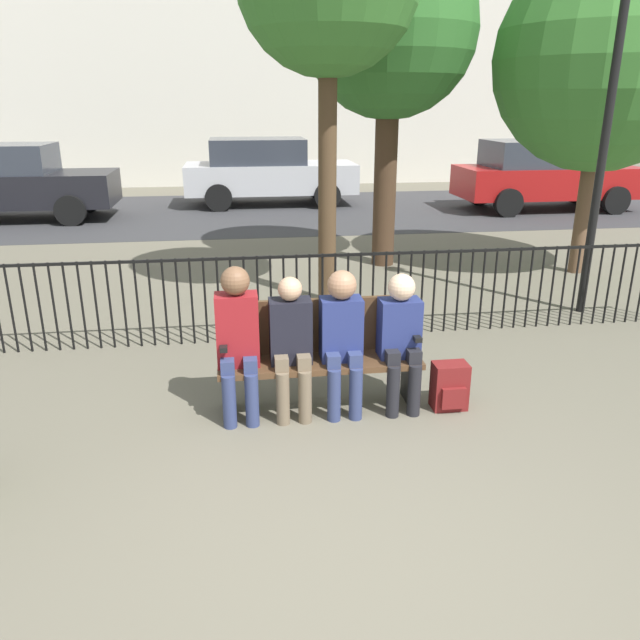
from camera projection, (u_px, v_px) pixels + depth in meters
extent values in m
plane|color=#605B4C|center=(366.00, 563.00, 3.55)|extent=(80.00, 80.00, 0.00)
cube|color=#4C331E|center=(320.00, 362.00, 5.20)|extent=(1.69, 0.45, 0.05)
cube|color=#4C331E|center=(317.00, 325.00, 5.30)|extent=(1.69, 0.05, 0.47)
cube|color=black|center=(226.00, 392.00, 5.17)|extent=(0.06, 0.38, 0.40)
cube|color=black|center=(410.00, 381.00, 5.38)|extent=(0.06, 0.38, 0.40)
cube|color=black|center=(224.00, 342.00, 5.02)|extent=(0.06, 0.38, 0.04)
cube|color=black|center=(413.00, 333.00, 5.23)|extent=(0.06, 0.38, 0.04)
cylinder|color=navy|center=(229.00, 402.00, 4.96)|extent=(0.11, 0.11, 0.45)
cylinder|color=navy|center=(252.00, 400.00, 4.98)|extent=(0.11, 0.11, 0.45)
cube|color=navy|center=(228.00, 365.00, 4.96)|extent=(0.11, 0.20, 0.12)
cube|color=navy|center=(250.00, 364.00, 4.99)|extent=(0.11, 0.20, 0.12)
cube|color=maroon|center=(237.00, 330.00, 5.01)|extent=(0.34, 0.22, 0.60)
sphere|color=brown|center=(235.00, 281.00, 4.85)|extent=(0.23, 0.23, 0.23)
cylinder|color=brown|center=(283.00, 398.00, 5.02)|extent=(0.11, 0.11, 0.45)
cylinder|color=brown|center=(305.00, 397.00, 5.04)|extent=(0.11, 0.11, 0.45)
cube|color=brown|center=(281.00, 362.00, 5.02)|extent=(0.11, 0.20, 0.12)
cube|color=brown|center=(303.00, 361.00, 5.04)|extent=(0.11, 0.20, 0.12)
cube|color=black|center=(290.00, 331.00, 5.07)|extent=(0.34, 0.22, 0.53)
sphere|color=tan|center=(290.00, 289.00, 4.93)|extent=(0.19, 0.19, 0.19)
cylinder|color=navy|center=(334.00, 395.00, 5.07)|extent=(0.11, 0.11, 0.45)
cylinder|color=navy|center=(356.00, 394.00, 5.09)|extent=(0.11, 0.11, 0.45)
cube|color=navy|center=(332.00, 359.00, 5.07)|extent=(0.11, 0.20, 0.12)
cube|color=navy|center=(354.00, 358.00, 5.10)|extent=(0.11, 0.20, 0.12)
cube|color=navy|center=(341.00, 329.00, 5.13)|extent=(0.34, 0.22, 0.53)
sphere|color=#A37556|center=(342.00, 285.00, 4.98)|extent=(0.24, 0.24, 0.24)
cylinder|color=black|center=(393.00, 391.00, 5.13)|extent=(0.11, 0.11, 0.45)
cylinder|color=black|center=(414.00, 390.00, 5.16)|extent=(0.11, 0.11, 0.45)
cube|color=black|center=(391.00, 356.00, 5.14)|extent=(0.11, 0.20, 0.12)
cube|color=black|center=(412.00, 355.00, 5.16)|extent=(0.11, 0.20, 0.12)
cube|color=navy|center=(399.00, 328.00, 5.20)|extent=(0.34, 0.22, 0.50)
sphere|color=beige|center=(402.00, 287.00, 5.06)|extent=(0.22, 0.22, 0.22)
cube|color=maroon|center=(449.00, 386.00, 5.28)|extent=(0.29, 0.19, 0.41)
cube|color=maroon|center=(454.00, 398.00, 5.20)|extent=(0.20, 0.04, 0.18)
cylinder|color=black|center=(11.00, 309.00, 6.37)|extent=(0.02, 0.02, 0.95)
cylinder|color=black|center=(26.00, 308.00, 6.39)|extent=(0.02, 0.02, 0.95)
cylinder|color=black|center=(40.00, 308.00, 6.41)|extent=(0.02, 0.02, 0.95)
cylinder|color=black|center=(54.00, 307.00, 6.43)|extent=(0.02, 0.02, 0.95)
cylinder|color=black|center=(68.00, 307.00, 6.45)|extent=(0.02, 0.02, 0.95)
cylinder|color=black|center=(82.00, 306.00, 6.46)|extent=(0.02, 0.02, 0.95)
cylinder|color=black|center=(96.00, 306.00, 6.48)|extent=(0.02, 0.02, 0.95)
cylinder|color=black|center=(110.00, 305.00, 6.50)|extent=(0.02, 0.02, 0.95)
cylinder|color=black|center=(124.00, 304.00, 6.52)|extent=(0.02, 0.02, 0.95)
cylinder|color=black|center=(138.00, 304.00, 6.54)|extent=(0.02, 0.02, 0.95)
cylinder|color=black|center=(151.00, 303.00, 6.55)|extent=(0.02, 0.02, 0.95)
cylinder|color=black|center=(165.00, 303.00, 6.57)|extent=(0.02, 0.02, 0.95)
cylinder|color=black|center=(178.00, 302.00, 6.59)|extent=(0.02, 0.02, 0.95)
cylinder|color=black|center=(192.00, 302.00, 6.61)|extent=(0.02, 0.02, 0.95)
cylinder|color=black|center=(205.00, 301.00, 6.63)|extent=(0.02, 0.02, 0.95)
cylinder|color=black|center=(219.00, 301.00, 6.64)|extent=(0.02, 0.02, 0.95)
cylinder|color=black|center=(232.00, 300.00, 6.66)|extent=(0.02, 0.02, 0.95)
cylinder|color=black|center=(245.00, 299.00, 6.68)|extent=(0.02, 0.02, 0.95)
cylinder|color=black|center=(258.00, 299.00, 6.70)|extent=(0.02, 0.02, 0.95)
cylinder|color=black|center=(271.00, 298.00, 6.72)|extent=(0.02, 0.02, 0.95)
cylinder|color=black|center=(284.00, 298.00, 6.73)|extent=(0.02, 0.02, 0.95)
cylinder|color=black|center=(297.00, 297.00, 6.75)|extent=(0.02, 0.02, 0.95)
cylinder|color=black|center=(310.00, 297.00, 6.77)|extent=(0.02, 0.02, 0.95)
cylinder|color=black|center=(322.00, 296.00, 6.79)|extent=(0.02, 0.02, 0.95)
cylinder|color=black|center=(335.00, 296.00, 6.81)|extent=(0.02, 0.02, 0.95)
cylinder|color=black|center=(348.00, 295.00, 6.83)|extent=(0.02, 0.02, 0.95)
cylinder|color=black|center=(360.00, 295.00, 6.84)|extent=(0.02, 0.02, 0.95)
cylinder|color=black|center=(373.00, 294.00, 6.86)|extent=(0.02, 0.02, 0.95)
cylinder|color=black|center=(385.00, 294.00, 6.88)|extent=(0.02, 0.02, 0.95)
cylinder|color=black|center=(397.00, 293.00, 6.90)|extent=(0.02, 0.02, 0.95)
cylinder|color=black|center=(410.00, 293.00, 6.92)|extent=(0.02, 0.02, 0.95)
cylinder|color=black|center=(422.00, 292.00, 6.93)|extent=(0.02, 0.02, 0.95)
cylinder|color=black|center=(434.00, 292.00, 6.95)|extent=(0.02, 0.02, 0.95)
cylinder|color=black|center=(446.00, 291.00, 6.97)|extent=(0.02, 0.02, 0.95)
cylinder|color=black|center=(458.00, 291.00, 6.99)|extent=(0.02, 0.02, 0.95)
cylinder|color=black|center=(470.00, 290.00, 7.01)|extent=(0.02, 0.02, 0.95)
cylinder|color=black|center=(482.00, 290.00, 7.02)|extent=(0.02, 0.02, 0.95)
cylinder|color=black|center=(494.00, 289.00, 7.04)|extent=(0.02, 0.02, 0.95)
cylinder|color=black|center=(506.00, 289.00, 7.06)|extent=(0.02, 0.02, 0.95)
cylinder|color=black|center=(517.00, 288.00, 7.08)|extent=(0.02, 0.02, 0.95)
cylinder|color=black|center=(529.00, 288.00, 7.10)|extent=(0.02, 0.02, 0.95)
cylinder|color=black|center=(541.00, 287.00, 7.12)|extent=(0.02, 0.02, 0.95)
cylinder|color=black|center=(552.00, 287.00, 7.13)|extent=(0.02, 0.02, 0.95)
cylinder|color=black|center=(564.00, 286.00, 7.15)|extent=(0.02, 0.02, 0.95)
cylinder|color=black|center=(575.00, 286.00, 7.17)|extent=(0.02, 0.02, 0.95)
cylinder|color=black|center=(586.00, 285.00, 7.19)|extent=(0.02, 0.02, 0.95)
cylinder|color=black|center=(598.00, 285.00, 7.21)|extent=(0.02, 0.02, 0.95)
cylinder|color=black|center=(609.00, 285.00, 7.22)|extent=(0.02, 0.02, 0.95)
cylinder|color=black|center=(620.00, 284.00, 7.24)|extent=(0.02, 0.02, 0.95)
cylinder|color=black|center=(631.00, 284.00, 7.26)|extent=(0.02, 0.02, 0.95)
cube|color=black|center=(298.00, 256.00, 6.60)|extent=(9.00, 0.03, 0.03)
cylinder|color=#422D1E|center=(385.00, 176.00, 9.60)|extent=(0.35, 0.35, 2.78)
sphere|color=#2D6628|center=(390.00, 28.00, 8.91)|extent=(2.52, 2.52, 2.52)
cylinder|color=#4C3823|center=(327.00, 177.00, 7.67)|extent=(0.23, 0.23, 3.19)
cylinder|color=brown|center=(584.00, 200.00, 9.23)|extent=(0.20, 0.20, 2.19)
sphere|color=#38752D|center=(604.00, 60.00, 8.59)|extent=(3.03, 3.03, 3.03)
cylinder|color=black|center=(603.00, 156.00, 7.18)|extent=(0.10, 0.10, 3.78)
cube|color=#333335|center=(262.00, 212.00, 14.76)|extent=(24.00, 6.00, 0.01)
cube|color=#B7B7BC|center=(271.00, 178.00, 15.61)|extent=(4.20, 1.70, 0.70)
cube|color=#2D333D|center=(257.00, 151.00, 15.35)|extent=(2.31, 1.56, 0.60)
cylinder|color=black|center=(327.00, 196.00, 15.08)|extent=(0.64, 0.20, 0.64)
cylinder|color=black|center=(318.00, 186.00, 16.70)|extent=(0.64, 0.20, 0.64)
cylinder|color=black|center=(219.00, 198.00, 14.74)|extent=(0.64, 0.20, 0.64)
cylinder|color=black|center=(220.00, 188.00, 16.37)|extent=(0.64, 0.20, 0.64)
cube|color=black|center=(16.00, 189.00, 13.57)|extent=(4.20, 1.70, 0.70)
cylinder|color=black|center=(70.00, 210.00, 13.04)|extent=(0.64, 0.20, 0.64)
cylinder|color=black|center=(88.00, 198.00, 14.67)|extent=(0.64, 0.20, 0.64)
cube|color=maroon|center=(546.00, 181.00, 14.89)|extent=(4.20, 1.70, 0.70)
cube|color=#2D333D|center=(537.00, 153.00, 14.64)|extent=(2.31, 1.56, 0.60)
cylinder|color=black|center=(616.00, 200.00, 14.36)|extent=(0.64, 0.20, 0.64)
cylinder|color=black|center=(576.00, 190.00, 15.99)|extent=(0.64, 0.20, 0.64)
cylinder|color=black|center=(508.00, 203.00, 14.03)|extent=(0.64, 0.20, 0.64)
cylinder|color=black|center=(479.00, 192.00, 15.65)|extent=(0.64, 0.20, 0.64)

